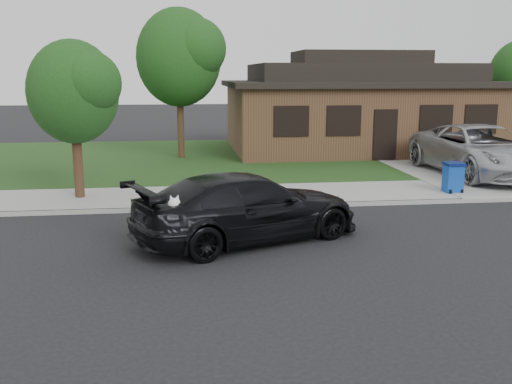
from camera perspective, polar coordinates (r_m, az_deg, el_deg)
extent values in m
plane|color=black|center=(13.30, 12.26, -4.84)|extent=(120.00, 120.00, 0.00)
cube|color=gray|center=(17.93, 7.02, -0.16)|extent=(60.00, 3.00, 0.12)
cube|color=gray|center=(16.52, 8.28, -1.23)|extent=(60.00, 0.12, 0.12)
cube|color=#193814|center=(25.64, 2.67, 3.52)|extent=(60.00, 13.00, 0.13)
cube|color=gray|center=(24.59, 17.83, 2.62)|extent=(4.50, 13.00, 0.14)
imported|color=black|center=(12.89, -0.83, -1.54)|extent=(5.75, 4.09, 1.55)
ellipsoid|color=white|center=(11.79, -8.13, -1.46)|extent=(0.34, 0.40, 0.30)
sphere|color=white|center=(11.55, -8.16, -1.24)|extent=(0.26, 0.26, 0.26)
cube|color=white|center=(11.43, -8.16, -1.60)|extent=(0.09, 0.12, 0.08)
sphere|color=black|center=(11.38, -8.17, -1.67)|extent=(0.04, 0.04, 0.04)
cone|color=white|center=(11.57, -8.50, -0.54)|extent=(0.11, 0.11, 0.14)
cone|color=white|center=(11.56, -7.85, -0.52)|extent=(0.11, 0.11, 0.14)
imported|color=#B3B5BA|center=(22.04, 21.56, 3.91)|extent=(3.19, 6.56, 1.80)
cube|color=#0D3B98|center=(18.71, 19.10, 1.26)|extent=(0.54, 0.54, 0.83)
cube|color=#06134E|center=(18.64, 19.20, 2.66)|extent=(0.58, 0.58, 0.09)
cylinder|color=black|center=(18.47, 18.86, 0.04)|extent=(0.05, 0.13, 0.13)
cylinder|color=black|center=(18.64, 19.88, 0.06)|extent=(0.05, 0.13, 0.13)
cube|color=#422B1C|center=(28.34, 10.06, 7.32)|extent=(12.00, 8.00, 3.00)
cube|color=black|center=(28.27, 10.18, 10.61)|extent=(12.60, 8.60, 0.25)
cube|color=black|center=(28.26, 10.22, 11.67)|extent=(10.00, 6.50, 0.80)
cube|color=black|center=(28.27, 10.27, 13.09)|extent=(6.00, 3.50, 0.60)
cube|color=black|center=(24.57, 12.79, 5.62)|extent=(1.00, 0.06, 2.10)
cube|color=black|center=(23.46, 3.56, 7.08)|extent=(1.30, 0.05, 1.10)
cube|color=black|center=(23.97, 8.77, 7.07)|extent=(1.30, 0.05, 1.10)
cube|color=black|center=(25.36, 17.57, 6.91)|extent=(1.30, 0.05, 1.10)
cube|color=black|center=(26.25, 21.57, 6.78)|extent=(1.30, 0.05, 1.10)
cylinder|color=#332114|center=(25.12, -7.53, 6.25)|extent=(0.28, 0.28, 2.48)
ellipsoid|color=#143811|center=(25.01, -7.72, 13.19)|extent=(3.60, 3.60, 4.14)
sphere|color=#26591E|center=(24.49, -6.02, 14.11)|extent=(2.52, 2.52, 2.52)
cylinder|color=#332114|center=(17.70, -17.35, 2.39)|extent=(0.28, 0.28, 1.80)
ellipsoid|color=#143811|center=(17.50, -17.80, 9.52)|extent=(2.60, 2.60, 2.99)
sphere|color=#26591E|center=(17.02, -16.34, 10.43)|extent=(1.82, 1.82, 1.82)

